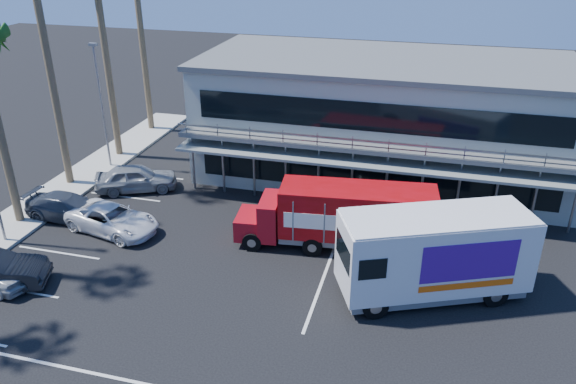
# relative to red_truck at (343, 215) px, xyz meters

# --- Properties ---
(ground) EXTENTS (120.00, 120.00, 0.00)m
(ground) POSITION_rel_red_truck_xyz_m (-2.34, -4.93, -1.78)
(ground) COLOR black
(ground) RESTS_ON ground
(building) EXTENTS (22.40, 12.00, 7.30)m
(building) POSITION_rel_red_truck_xyz_m (0.66, 10.01, 1.87)
(building) COLOR #A1A698
(building) RESTS_ON ground
(curb_strip) EXTENTS (3.00, 32.00, 0.16)m
(curb_strip) POSITION_rel_red_truck_xyz_m (-17.34, 1.07, -1.70)
(curb_strip) COLOR #A5A399
(curb_strip) RESTS_ON ground
(light_pole_far) EXTENTS (0.50, 0.25, 8.09)m
(light_pole_far) POSITION_rel_red_truck_xyz_m (-16.54, 6.07, 2.72)
(light_pole_far) COLOR gray
(light_pole_far) RESTS_ON ground
(red_truck) EXTENTS (9.84, 3.32, 3.25)m
(red_truck) POSITION_rel_red_truck_xyz_m (0.00, 0.00, 0.00)
(red_truck) COLOR #9F0C17
(red_truck) RESTS_ON ground
(white_van) EXTENTS (8.33, 5.67, 3.86)m
(white_van) POSITION_rel_red_truck_xyz_m (4.35, -2.93, 0.27)
(white_van) COLOR silver
(white_van) RESTS_ON ground
(parked_car_c) EXTENTS (5.44, 3.38, 1.40)m
(parked_car_c) POSITION_rel_red_truck_xyz_m (-11.84, -1.50, -1.08)
(parked_car_c) COLOR white
(parked_car_c) RESTS_ON ground
(parked_car_d) EXTENTS (4.91, 2.18, 1.40)m
(parked_car_d) POSITION_rel_red_truck_xyz_m (-14.84, -0.93, -1.08)
(parked_car_d) COLOR #343A45
(parked_car_d) RESTS_ON ground
(parked_car_e) EXTENTS (5.11, 3.72, 1.62)m
(parked_car_e) POSITION_rel_red_truck_xyz_m (-13.09, 3.32, -0.97)
(parked_car_e) COLOR gray
(parked_car_e) RESTS_ON ground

